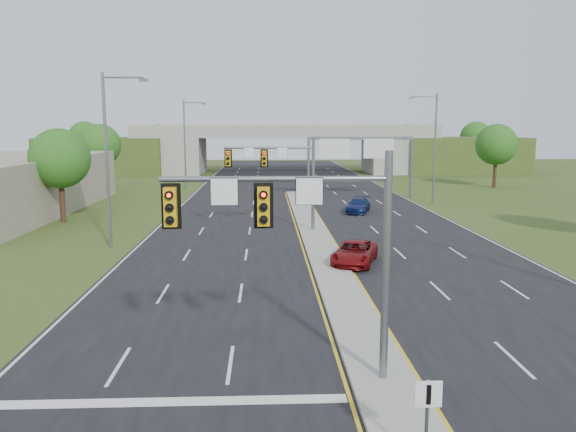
# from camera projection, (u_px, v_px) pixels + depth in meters

# --- Properties ---
(ground) EXTENTS (240.00, 240.00, 0.00)m
(ground) POSITION_uv_depth(u_px,v_px,m) (383.00, 382.00, 16.99)
(ground) COLOR #384C1B
(ground) RESTS_ON ground
(road) EXTENTS (24.00, 160.00, 0.02)m
(road) POSITION_uv_depth(u_px,v_px,m) (304.00, 212.00, 51.53)
(road) COLOR black
(road) RESTS_ON ground
(median) EXTENTS (2.00, 54.00, 0.16)m
(median) POSITION_uv_depth(u_px,v_px,m) (315.00, 235.00, 39.68)
(median) COLOR gray
(median) RESTS_ON road
(lane_markings) EXTENTS (23.72, 160.00, 0.01)m
(lane_markings) POSITION_uv_depth(u_px,v_px,m) (301.00, 223.00, 45.50)
(lane_markings) COLOR gold
(lane_markings) RESTS_ON road
(signal_mast_near) EXTENTS (6.62, 0.60, 7.00)m
(signal_mast_near) POSITION_uv_depth(u_px,v_px,m) (309.00, 230.00, 16.09)
(signal_mast_near) COLOR slate
(signal_mast_near) RESTS_ON ground
(signal_mast_far) EXTENTS (6.62, 0.60, 7.00)m
(signal_mast_far) POSITION_uv_depth(u_px,v_px,m) (282.00, 168.00, 40.77)
(signal_mast_far) COLOR slate
(signal_mast_far) RESTS_ON ground
(keep_right_sign) EXTENTS (0.60, 0.13, 2.20)m
(keep_right_sign) POSITION_uv_depth(u_px,v_px,m) (427.00, 410.00, 12.29)
(keep_right_sign) COLOR slate
(keep_right_sign) RESTS_ON ground
(sign_gantry) EXTENTS (11.58, 0.44, 6.67)m
(sign_gantry) POSITION_uv_depth(u_px,v_px,m) (359.00, 150.00, 60.78)
(sign_gantry) COLOR slate
(sign_gantry) RESTS_ON ground
(overpass) EXTENTS (80.00, 14.00, 8.10)m
(overpass) POSITION_uv_depth(u_px,v_px,m) (286.00, 152.00, 95.40)
(overpass) COLOR gray
(overpass) RESTS_ON ground
(lightpole_l_mid) EXTENTS (2.85, 0.25, 11.00)m
(lightpole_l_mid) POSITION_uv_depth(u_px,v_px,m) (110.00, 152.00, 35.24)
(lightpole_l_mid) COLOR slate
(lightpole_l_mid) RESTS_ON ground
(lightpole_l_far) EXTENTS (2.85, 0.25, 11.00)m
(lightpole_l_far) POSITION_uv_depth(u_px,v_px,m) (186.00, 140.00, 69.78)
(lightpole_l_far) COLOR slate
(lightpole_l_far) RESTS_ON ground
(lightpole_r_far) EXTENTS (2.85, 0.25, 11.00)m
(lightpole_r_far) POSITION_uv_depth(u_px,v_px,m) (433.00, 143.00, 56.06)
(lightpole_r_far) COLOR slate
(lightpole_r_far) RESTS_ON ground
(tree_l_near) EXTENTS (4.80, 4.80, 7.60)m
(tree_l_near) POSITION_uv_depth(u_px,v_px,m) (60.00, 159.00, 44.98)
(tree_l_near) COLOR #382316
(tree_l_near) RESTS_ON ground
(tree_l_mid) EXTENTS (5.20, 5.20, 8.12)m
(tree_l_mid) POSITION_uv_depth(u_px,v_px,m) (100.00, 145.00, 69.44)
(tree_l_mid) COLOR #382316
(tree_l_mid) RESTS_ON ground
(tree_r_mid) EXTENTS (5.20, 5.20, 8.12)m
(tree_r_mid) POSITION_uv_depth(u_px,v_px,m) (496.00, 145.00, 71.47)
(tree_r_mid) COLOR #382316
(tree_r_mid) RESTS_ON ground
(tree_back_a) EXTENTS (6.00, 6.00, 8.85)m
(tree_back_a) POSITION_uv_depth(u_px,v_px,m) (85.00, 137.00, 107.32)
(tree_back_a) COLOR #382316
(tree_back_a) RESTS_ON ground
(tree_back_b) EXTENTS (5.60, 5.60, 8.32)m
(tree_back_b) POSITION_uv_depth(u_px,v_px,m) (158.00, 139.00, 107.93)
(tree_back_b) COLOR #382316
(tree_back_b) RESTS_ON ground
(tree_back_c) EXTENTS (5.60, 5.60, 8.32)m
(tree_back_c) POSITION_uv_depth(u_px,v_px,m) (405.00, 139.00, 109.88)
(tree_back_c) COLOR #382316
(tree_back_c) RESTS_ON ground
(tree_back_d) EXTENTS (6.00, 6.00, 8.85)m
(tree_back_d) POSITION_uv_depth(u_px,v_px,m) (476.00, 137.00, 110.40)
(tree_back_d) COLOR #382316
(tree_back_d) RESTS_ON ground
(car_far_a) EXTENTS (3.49, 5.03, 1.28)m
(car_far_a) POSITION_uv_depth(u_px,v_px,m) (355.00, 253.00, 31.64)
(car_far_a) COLOR maroon
(car_far_a) RESTS_ON road
(car_far_b) EXTENTS (3.09, 4.72, 1.27)m
(car_far_b) POSITION_uv_depth(u_px,v_px,m) (358.00, 205.00, 50.95)
(car_far_b) COLOR #0C1848
(car_far_b) RESTS_ON road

